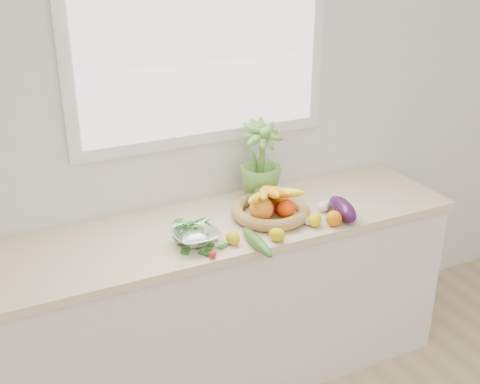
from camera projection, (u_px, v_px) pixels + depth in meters
name	position (u px, v px, depth m)	size (l,w,h in m)	color
back_wall	(202.00, 113.00, 2.90)	(4.50, 0.02, 2.70)	white
counter_cabinet	(229.00, 304.00, 3.03)	(2.20, 0.58, 0.86)	silver
countertop	(229.00, 225.00, 2.85)	(2.24, 0.62, 0.04)	beige
window_frame	(201.00, 29.00, 2.72)	(1.30, 0.03, 1.10)	white
window_pane	(202.00, 29.00, 2.71)	(1.18, 0.01, 0.98)	white
orange_loose	(334.00, 218.00, 2.78)	(0.07, 0.07, 0.07)	orange
lemon_a	(233.00, 238.00, 2.63)	(0.06, 0.07, 0.06)	#DCB40B
lemon_b	(315.00, 220.00, 2.78)	(0.06, 0.08, 0.06)	yellow
lemon_c	(277.00, 235.00, 2.65)	(0.06, 0.08, 0.06)	#E6B60C
apple	(282.00, 209.00, 2.87)	(0.08, 0.08, 0.08)	red
ginger	(291.00, 222.00, 2.79)	(0.12, 0.05, 0.04)	tan
garlic_a	(323.00, 207.00, 2.93)	(0.06, 0.06, 0.05)	white
garlic_b	(326.00, 204.00, 2.96)	(0.05, 0.05, 0.05)	silver
garlic_c	(309.00, 221.00, 2.80)	(0.05, 0.05, 0.04)	white
eggplant	(343.00, 209.00, 2.85)	(0.09, 0.24, 0.09)	#2E0D32
cucumber	(257.00, 242.00, 2.60)	(0.05, 0.28, 0.05)	#2A5D1B
radish	(212.00, 255.00, 2.52)	(0.03, 0.03, 0.03)	red
potted_herb	(260.00, 160.00, 2.98)	(0.22, 0.22, 0.39)	#598C32
fruit_basket	(270.00, 207.00, 2.86)	(0.43, 0.43, 0.19)	tan
colander_with_spinach	(196.00, 233.00, 2.61)	(0.20, 0.20, 0.11)	white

